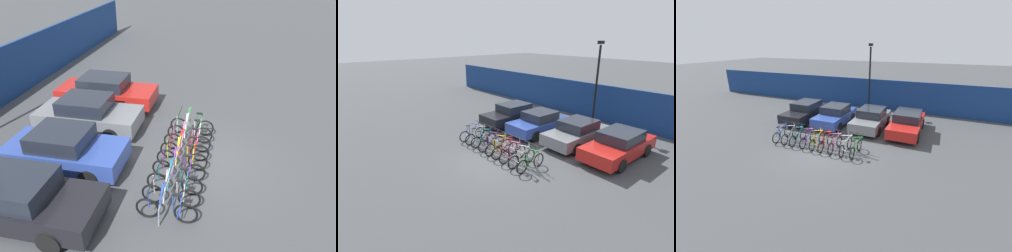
# 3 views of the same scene
# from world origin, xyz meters

# --- Properties ---
(ground_plane) EXTENTS (120.00, 120.00, 0.00)m
(ground_plane) POSITION_xyz_m (0.00, 0.00, 0.00)
(ground_plane) COLOR #424447
(hoarding_wall) EXTENTS (36.00, 0.16, 2.56)m
(hoarding_wall) POSITION_xyz_m (0.00, 9.50, 1.28)
(hoarding_wall) COLOR navy
(hoarding_wall) RESTS_ON ground
(bike_rack) EXTENTS (5.30, 0.04, 0.57)m
(bike_rack) POSITION_xyz_m (-0.69, 0.68, 0.50)
(bike_rack) COLOR gray
(bike_rack) RESTS_ON ground
(bicycle_blue) EXTENTS (0.68, 1.71, 1.05)m
(bicycle_blue) POSITION_xyz_m (-3.07, 0.53, 0.38)
(bicycle_blue) COLOR black
(bicycle_blue) RESTS_ON ground
(bicycle_silver) EXTENTS (0.68, 1.71, 1.05)m
(bicycle_silver) POSITION_xyz_m (-2.47, 0.53, 0.38)
(bicycle_silver) COLOR black
(bicycle_silver) RESTS_ON ground
(bicycle_teal) EXTENTS (0.68, 1.71, 1.05)m
(bicycle_teal) POSITION_xyz_m (-1.92, 0.53, 0.38)
(bicycle_teal) COLOR black
(bicycle_teal) RESTS_ON ground
(bicycle_purple) EXTENTS (0.68, 1.71, 1.05)m
(bicycle_purple) POSITION_xyz_m (-1.24, 0.53, 0.38)
(bicycle_purple) COLOR black
(bicycle_purple) RESTS_ON ground
(bicycle_yellow) EXTENTS (0.68, 1.71, 1.05)m
(bicycle_yellow) POSITION_xyz_m (-0.64, 0.53, 0.38)
(bicycle_yellow) COLOR black
(bicycle_yellow) RESTS_ON ground
(bicycle_red) EXTENTS (0.68, 1.71, 1.05)m
(bicycle_red) POSITION_xyz_m (-0.11, 0.53, 0.38)
(bicycle_red) COLOR black
(bicycle_red) RESTS_ON ground
(bicycle_pink) EXTENTS (0.68, 1.71, 1.05)m
(bicycle_pink) POSITION_xyz_m (0.47, 0.53, 0.38)
(bicycle_pink) COLOR black
(bicycle_pink) RESTS_ON ground
(bicycle_white) EXTENTS (0.68, 1.71, 1.05)m
(bicycle_white) POSITION_xyz_m (1.11, 0.53, 0.38)
(bicycle_white) COLOR black
(bicycle_white) RESTS_ON ground
(bicycle_green) EXTENTS (0.68, 1.71, 1.05)m
(bicycle_green) POSITION_xyz_m (1.68, 0.53, 0.38)
(bicycle_green) COLOR black
(bicycle_green) RESTS_ON ground
(car_black) EXTENTS (1.91, 4.37, 1.40)m
(car_black) POSITION_xyz_m (-3.82, 4.33, 0.69)
(car_black) COLOR black
(car_black) RESTS_ON ground
(car_blue) EXTENTS (1.91, 3.91, 1.40)m
(car_blue) POSITION_xyz_m (-1.36, 4.28, 0.69)
(car_blue) COLOR #2D479E
(car_blue) RESTS_ON ground
(car_grey) EXTENTS (1.91, 4.06, 1.40)m
(car_grey) POSITION_xyz_m (1.21, 4.60, 0.69)
(car_grey) COLOR slate
(car_grey) RESTS_ON ground
(car_red) EXTENTS (1.91, 4.42, 1.40)m
(car_red) POSITION_xyz_m (3.56, 4.75, 0.69)
(car_red) COLOR red
(car_red) RESTS_ON ground
(lamp_post) EXTENTS (0.24, 0.44, 5.47)m
(lamp_post) POSITION_xyz_m (-0.25, 8.50, 3.08)
(lamp_post) COLOR black
(lamp_post) RESTS_ON ground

